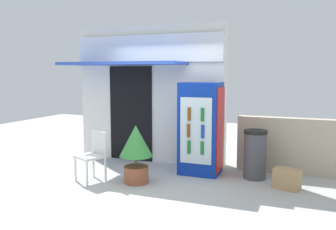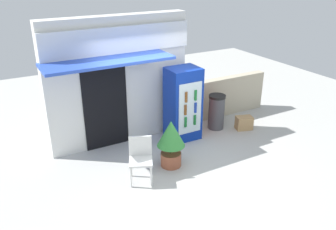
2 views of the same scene
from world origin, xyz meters
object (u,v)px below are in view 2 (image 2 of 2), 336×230
at_px(plastic_chair, 141,156).
at_px(potted_plant_near_shop, 171,139).
at_px(trash_bin, 216,112).
at_px(cardboard_box, 244,123).
at_px(drink_cooler, 183,104).

distance_m(plastic_chair, potted_plant_near_shop, 0.78).
xyz_separation_m(potted_plant_near_shop, trash_bin, (1.90, 1.02, -0.16)).
xyz_separation_m(trash_bin, cardboard_box, (0.58, -0.41, -0.28)).
xyz_separation_m(plastic_chair, cardboard_box, (3.24, 0.77, -0.35)).
height_order(drink_cooler, potted_plant_near_shop, drink_cooler).
xyz_separation_m(potted_plant_near_shop, cardboard_box, (2.48, 0.61, -0.44)).
relative_size(drink_cooler, plastic_chair, 1.97).
bearing_deg(trash_bin, cardboard_box, -34.97).
bearing_deg(trash_bin, drink_cooler, -177.85).
relative_size(plastic_chair, trash_bin, 0.99).
distance_m(potted_plant_near_shop, cardboard_box, 2.59).
distance_m(potted_plant_near_shop, trash_bin, 2.16).
bearing_deg(cardboard_box, trash_bin, 145.03).
bearing_deg(potted_plant_near_shop, cardboard_box, 13.91).
height_order(drink_cooler, plastic_chair, drink_cooler).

